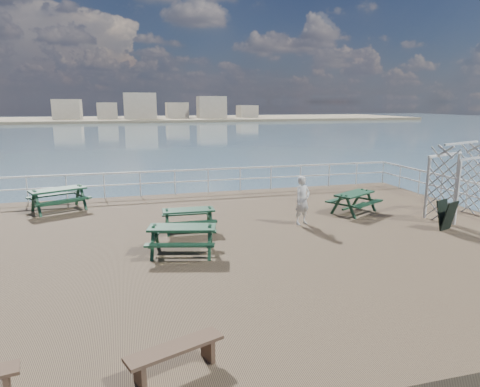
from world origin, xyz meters
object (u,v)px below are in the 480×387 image
at_px(picnic_table_c, 354,198).
at_px(trellis_arbor, 457,184).
at_px(picnic_table_a, 58,195).
at_px(picnic_table_d, 182,234).
at_px(flat_bench_far, 175,353).
at_px(picnic_table_b, 189,215).
at_px(person, 302,200).

xyz_separation_m(picnic_table_c, trellis_arbor, (3.12, -1.46, 0.63)).
bearing_deg(picnic_table_a, picnic_table_d, -81.10).
relative_size(picnic_table_c, trellis_arbor, 0.83).
height_order(picnic_table_d, trellis_arbor, trellis_arbor).
bearing_deg(picnic_table_d, picnic_table_a, 137.53).
bearing_deg(flat_bench_far, picnic_table_d, 60.81).
bearing_deg(trellis_arbor, flat_bench_far, -169.20).
distance_m(picnic_table_b, flat_bench_far, 7.27).
bearing_deg(picnic_table_b, person, -2.11).
relative_size(flat_bench_far, trellis_arbor, 0.58).
height_order(picnic_table_b, trellis_arbor, trellis_arbor).
distance_m(flat_bench_far, trellis_arbor, 12.35).
height_order(picnic_table_a, picnic_table_d, picnic_table_a).
height_order(picnic_table_b, picnic_table_c, picnic_table_c).
distance_m(picnic_table_d, flat_bench_far, 5.16).
height_order(picnic_table_b, person, person).
height_order(picnic_table_d, person, person).
bearing_deg(picnic_table_d, picnic_table_c, 36.70).
xyz_separation_m(picnic_table_a, person, (8.02, -4.08, 0.21)).
distance_m(picnic_table_a, trellis_arbor, 14.36).
height_order(flat_bench_far, trellis_arbor, trellis_arbor).
distance_m(picnic_table_d, person, 4.57).
xyz_separation_m(picnic_table_c, picnic_table_d, (-6.65, -2.72, 0.02)).
bearing_deg(picnic_table_a, flat_bench_far, -98.70).
relative_size(picnic_table_a, picnic_table_d, 1.16).
bearing_deg(picnic_table_b, trellis_arbor, -2.91).
distance_m(trellis_arbor, person, 5.61).
bearing_deg(person, picnic_table_b, 156.09).
bearing_deg(trellis_arbor, person, 154.28).
height_order(picnic_table_c, picnic_table_d, picnic_table_d).
bearing_deg(picnic_table_b, picnic_table_a, 140.51).
distance_m(flat_bench_far, person, 8.52).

